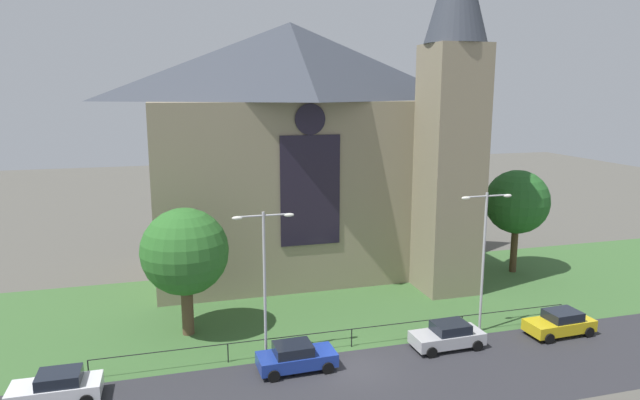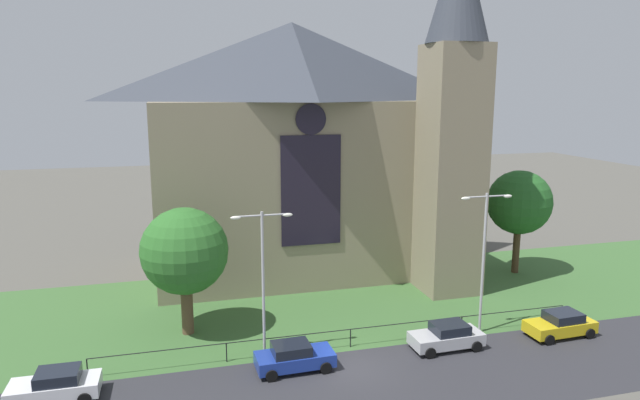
% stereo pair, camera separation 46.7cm
% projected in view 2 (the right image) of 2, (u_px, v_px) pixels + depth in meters
% --- Properties ---
extents(ground, '(160.00, 160.00, 0.00)m').
position_uv_depth(ground, '(309.00, 302.00, 40.35)').
color(ground, '#56544C').
extents(road_asphalt, '(120.00, 8.00, 0.01)m').
position_uv_depth(road_asphalt, '(366.00, 386.00, 28.97)').
color(road_asphalt, '#2D2D33').
rests_on(road_asphalt, ground).
extents(grass_verge, '(120.00, 20.00, 0.01)m').
position_uv_depth(grass_verge, '(316.00, 313.00, 38.46)').
color(grass_verge, '#3D6633').
rests_on(grass_verge, ground).
extents(church_building, '(23.20, 16.20, 26.00)m').
position_uv_depth(church_building, '(304.00, 147.00, 45.73)').
color(church_building, gray).
rests_on(church_building, ground).
extents(iron_railing, '(28.90, 0.07, 1.13)m').
position_uv_depth(iron_railing, '(351.00, 331.00, 33.22)').
color(iron_railing, black).
rests_on(iron_railing, ground).
extents(tree_left_near, '(5.29, 5.29, 7.93)m').
position_uv_depth(tree_left_near, '(185.00, 252.00, 34.32)').
color(tree_left_near, brown).
rests_on(tree_left_near, ground).
extents(tree_right_far, '(5.17, 5.17, 8.49)m').
position_uv_depth(tree_right_far, '(519.00, 203.00, 45.92)').
color(tree_right_far, '#4C3823').
rests_on(tree_right_far, ground).
extents(streetlamp_near, '(3.37, 0.26, 8.43)m').
position_uv_depth(streetlamp_near, '(263.00, 267.00, 30.99)').
color(streetlamp_near, '#B2B2B7').
rests_on(streetlamp_near, ground).
extents(streetlamp_far, '(3.37, 0.26, 8.81)m').
position_uv_depth(streetlamp_far, '(484.00, 246.00, 34.37)').
color(streetlamp_far, '#B2B2B7').
rests_on(streetlamp_far, ground).
extents(parked_car_white, '(4.23, 2.07, 1.51)m').
position_uv_depth(parked_car_white, '(55.00, 385.00, 27.59)').
color(parked_car_white, silver).
rests_on(parked_car_white, ground).
extents(parked_car_blue, '(4.25, 2.13, 1.51)m').
position_uv_depth(parked_car_blue, '(294.00, 357.00, 30.55)').
color(parked_car_blue, '#1E3899').
rests_on(parked_car_blue, ground).
extents(parked_car_silver, '(4.24, 2.11, 1.51)m').
position_uv_depth(parked_car_silver, '(447.00, 336.00, 33.10)').
color(parked_car_silver, '#B7B7BC').
rests_on(parked_car_silver, ground).
extents(parked_car_yellow, '(4.27, 2.17, 1.51)m').
position_uv_depth(parked_car_yellow, '(561.00, 324.00, 34.80)').
color(parked_car_yellow, gold).
rests_on(parked_car_yellow, ground).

